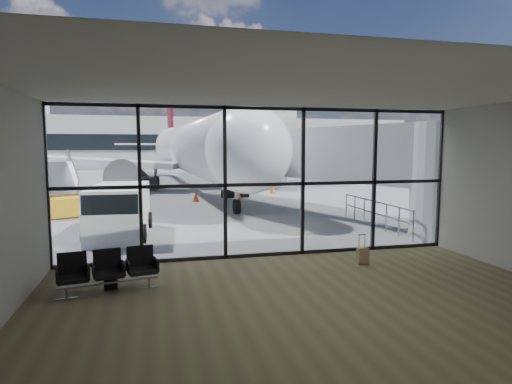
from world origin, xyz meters
name	(u,v)px	position (x,y,z in m)	size (l,w,h in m)	color
ground	(182,174)	(0.00, 40.00, 0.00)	(220.00, 220.00, 0.00)	slate
lounge_shell	(328,182)	(0.00, -4.80, 2.65)	(12.02, 8.01, 4.51)	brown
glass_curtain_wall	(265,183)	(0.00, 0.00, 2.25)	(12.10, 0.12, 4.50)	white
jet_bridge	(326,158)	(4.90, 7.07, 2.76)	(8.00, 16.50, 4.33)	#9EA1A4
apron_railing	(375,210)	(5.60, 3.50, 0.72)	(0.06, 5.46, 1.11)	gray
far_terminal	(170,141)	(-0.59, 61.97, 4.21)	(80.00, 12.20, 11.00)	#ACABA7
tree_3	(16,139)	(-27.00, 72.00, 4.63)	(4.95, 4.95, 7.12)	#382619
tree_4	(53,136)	(-21.00, 72.00, 5.25)	(5.61, 5.61, 8.07)	#382619
tree_5	(88,133)	(-15.00, 72.00, 5.88)	(6.27, 6.27, 9.03)	#382619
seating_row	(108,269)	(-4.29, -2.25, 0.54)	(2.19, 1.01, 0.97)	gray
backpack	(111,280)	(-4.26, -2.06, 0.22)	(0.32, 0.30, 0.45)	black
suitcase	(363,256)	(2.47, -1.54, 0.26)	(0.33, 0.25, 0.85)	#937C52
airliner	(191,149)	(-0.17, 23.59, 3.12)	(34.34, 39.81, 10.25)	white
service_van	(119,211)	(-4.51, 4.10, 0.97)	(2.32, 4.43, 1.88)	white
belt_loader	(143,182)	(-4.13, 21.87, 0.58)	(2.50, 3.96, 1.73)	black
mobile_stairs	(61,202)	(-7.73, 10.17, 0.61)	(2.81, 3.94, 2.53)	orange
traffic_cone_a	(239,197)	(1.83, 13.28, 0.26)	(0.38, 0.38, 0.55)	orange
traffic_cone_b	(196,197)	(-0.79, 13.64, 0.28)	(0.41, 0.41, 0.59)	#E7450C
traffic_cone_c	(273,189)	(5.00, 17.00, 0.30)	(0.44, 0.44, 0.63)	#EC5F0C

